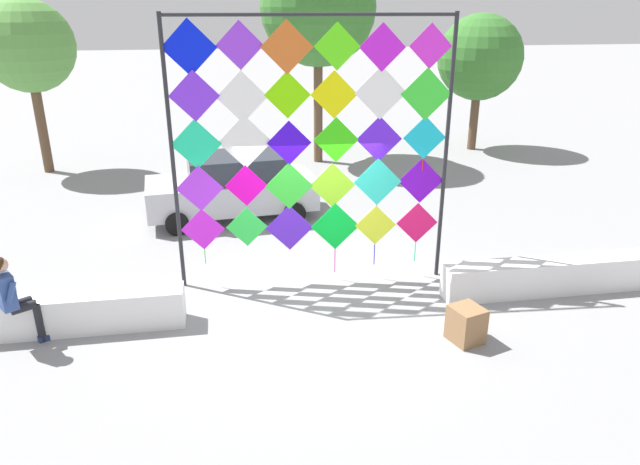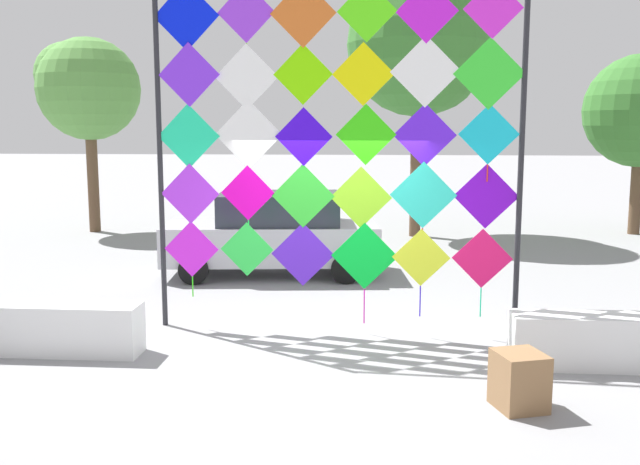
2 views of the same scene
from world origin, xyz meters
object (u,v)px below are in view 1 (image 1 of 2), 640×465
Objects in this scene: seated_vendor at (13,294)px; tree_broadleaf at (482,55)px; kite_display_rack at (311,136)px; tree_far_right at (23,44)px; tree_palm_like at (320,11)px; parked_car at (233,186)px; cardboard_box_large at (466,324)px.

seated_vendor is 0.33× the size of tree_broadleaf.
tree_far_right is at bearing 128.32° from kite_display_rack.
tree_palm_like reaches higher than tree_broadleaf.
tree_broadleaf is at bearing 42.58° from seated_vendor.
parked_car is 0.63× the size of tree_palm_like.
tree_palm_like is (2.90, 5.03, 3.74)m from parked_car.
parked_car is 0.81× the size of tree_far_right.
kite_display_rack reaches higher than seated_vendor.
cardboard_box_large is 11.85m from tree_palm_like.
parked_car is at bearing -146.35° from tree_broadleaf.
parked_car is 0.89× the size of tree_broadleaf.
kite_display_rack is at bearing 17.82° from seated_vendor.
tree_far_right is at bearing 102.66° from seated_vendor.
tree_far_right reaches higher than seated_vendor.
seated_vendor is at bearing -162.18° from kite_display_rack.
kite_display_rack is at bearing -100.52° from tree_palm_like.
seated_vendor is 0.30× the size of tree_far_right.
tree_far_right is (-6.78, 8.58, 1.00)m from kite_display_rack.
tree_far_right is (-8.39, -0.08, -0.84)m from tree_palm_like.
parked_car is at bearing 118.23° from cardboard_box_large.
parked_car is 6.91m from tree_palm_like.
tree_palm_like is 8.43m from tree_far_right.
cardboard_box_large is at bearing -61.77° from parked_car.
cardboard_box_large is at bearing -88.25° from tree_palm_like.
tree_palm_like reaches higher than seated_vendor.
kite_display_rack is 11.59m from tree_broadleaf.
parked_car is at bearing -119.97° from tree_palm_like.
parked_car is at bearing 57.55° from seated_vendor.
parked_car is 10.30m from tree_broadleaf.
tree_broadleaf is (7.05, 9.18, 0.47)m from kite_display_rack.
tree_broadleaf is at bearing 33.65° from parked_car.
tree_palm_like is at bearing 0.56° from tree_far_right.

